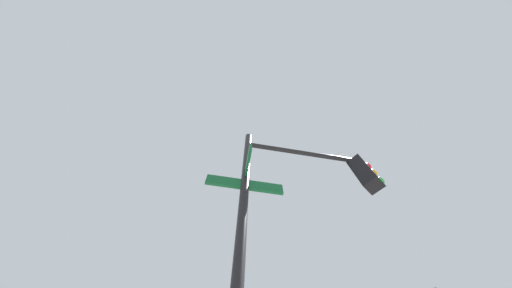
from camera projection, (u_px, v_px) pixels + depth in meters
traffic_signal_near at (313, 200)px, 3.20m from camera, size 1.85×2.46×6.17m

